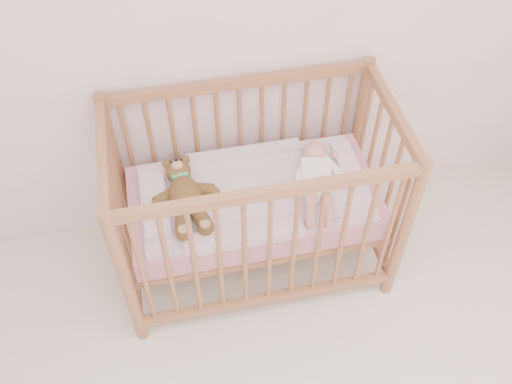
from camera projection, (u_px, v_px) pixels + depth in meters
name	position (u px, v px, depth m)	size (l,w,h in m)	color
wall_back	(193.00, 8.00, 2.42)	(4.00, 0.02, 2.70)	white
crib	(254.00, 200.00, 2.83)	(1.36, 0.76, 1.00)	#996241
mattress	(254.00, 202.00, 2.84)	(1.22, 0.62, 0.13)	pink
blanket	(254.00, 192.00, 2.79)	(1.10, 0.58, 0.06)	pink
baby	(316.00, 176.00, 2.76)	(0.26, 0.54, 0.13)	white
teddy_bear	(185.00, 195.00, 2.66)	(0.35, 0.49, 0.14)	brown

